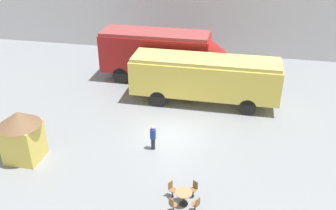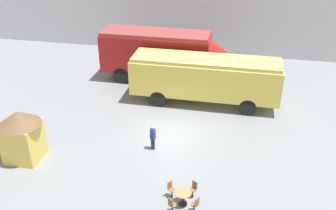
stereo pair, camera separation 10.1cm
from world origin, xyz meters
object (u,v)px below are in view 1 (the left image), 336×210
passenger_coach_vintage (205,76)px  visitor_person (153,137)px  cafe_table_near (184,195)px  cafe_chair_0 (196,204)px  ticket_kiosk (21,133)px  streamlined_locomotive (165,52)px

passenger_coach_vintage → visitor_person: size_ratio=6.65×
passenger_coach_vintage → cafe_table_near: passenger_coach_vintage is taller
passenger_coach_vintage → visitor_person: 6.94m
cafe_chair_0 → ticket_kiosk: ticket_kiosk is taller
cafe_chair_0 → visitor_person: bearing=-23.6°
streamlined_locomotive → cafe_chair_0: 15.16m
ticket_kiosk → cafe_chair_0: bearing=-13.0°
ticket_kiosk → streamlined_locomotive: bearing=65.4°
cafe_chair_0 → visitor_person: visitor_person is taller
cafe_chair_0 → visitor_person: 5.61m
passenger_coach_vintage → ticket_kiosk: (-9.03, -8.78, -0.39)m
cafe_chair_0 → ticket_kiosk: size_ratio=0.29×
streamlined_locomotive → cafe_chair_0: size_ratio=12.03×
visitor_person → cafe_chair_0: bearing=-55.7°
streamlined_locomotive → visitor_person: 9.95m
passenger_coach_vintage → ticket_kiosk: size_ratio=3.46×
passenger_coach_vintage → visitor_person: (-2.21, -6.46, -1.23)m
cafe_table_near → ticket_kiosk: bearing=168.6°
cafe_chair_0 → passenger_coach_vintage: bearing=-53.0°
passenger_coach_vintage → visitor_person: bearing=-108.9°
cafe_table_near → cafe_chair_0: (0.66, -0.42, -0.05)m
passenger_coach_vintage → cafe_table_near: size_ratio=12.64×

